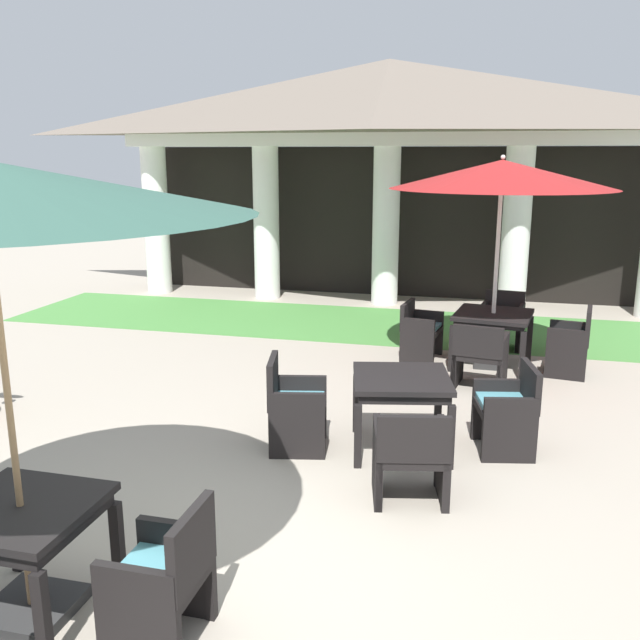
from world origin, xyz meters
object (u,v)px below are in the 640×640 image
patio_chair_mid_left_south (480,356)px  patio_table_mid_left (493,320)px  patio_chair_near_foreground_south (411,455)px  patio_chair_near_foreground_west (294,407)px  patio_chair_mid_left_east (571,344)px  patio_chair_mid_left_north (502,321)px  patio_table_mid_right (22,522)px  patio_chair_mid_left_west (420,331)px  patio_chair_mid_right_east (163,580)px  patio_chair_near_foreground_east (508,410)px  patio_umbrella_mid_left (502,176)px  patio_table_near_foreground (401,386)px

patio_chair_mid_left_south → patio_table_mid_left: bearing=90.0°
patio_chair_near_foreground_south → patio_chair_near_foreground_west: bearing=135.1°
patio_chair_mid_left_east → patio_chair_mid_left_north: size_ratio=1.09×
patio_table_mid_right → patio_chair_mid_left_south: bearing=62.5°
patio_chair_mid_left_north → patio_chair_near_foreground_west: bearing=72.8°
patio_chair_near_foreground_west → patio_chair_near_foreground_south: 1.47m
patio_table_mid_left → patio_chair_mid_left_south: 1.04m
patio_chair_mid_left_east → patio_chair_near_foreground_south: bearing=165.4°
patio_table_mid_left → patio_chair_mid_left_west: bearing=171.7°
patio_chair_mid_right_east → patio_chair_mid_left_north: bearing=-15.3°
patio_chair_mid_left_east → patio_chair_mid_left_south: bearing=134.9°
patio_chair_near_foreground_east → patio_umbrella_mid_left: patio_umbrella_mid_left is taller
patio_chair_mid_left_west → patio_chair_mid_left_south: 1.43m
patio_chair_mid_left_east → patio_umbrella_mid_left: bearing=90.0°
patio_chair_mid_left_north → patio_chair_mid_right_east: bearing=82.5°
patio_chair_near_foreground_south → patio_chair_mid_left_east: 4.23m
patio_chair_mid_left_west → patio_chair_mid_right_east: (-0.87, -6.25, 0.00)m
patio_chair_near_foreground_west → patio_chair_mid_right_east: 2.86m
patio_table_near_foreground → patio_chair_near_foreground_west: patio_chair_near_foreground_west is taller
patio_chair_near_foreground_south → patio_chair_mid_left_north: bearing=69.1°
patio_chair_near_foreground_west → patio_chair_mid_right_east: bearing=-11.6°
patio_chair_near_foreground_west → patio_chair_mid_left_north: patio_chair_near_foreground_west is taller
patio_chair_near_foreground_west → patio_chair_near_foreground_south: patio_chair_near_foreground_west is taller
patio_chair_near_foreground_south → patio_umbrella_mid_left: size_ratio=0.28×
patio_chair_mid_left_east → patio_chair_mid_left_west: bearing=90.0°
patio_chair_near_foreground_east → patio_chair_mid_right_east: 3.86m
patio_chair_mid_left_north → patio_chair_mid_right_east: patio_chair_mid_right_east is taller
patio_table_near_foreground → patio_chair_near_foreground_west: size_ratio=1.18×
patio_umbrella_mid_left → patio_chair_mid_left_north: (0.15, 1.00, -2.16)m
patio_chair_near_foreground_west → patio_chair_mid_left_west: bearing=153.5°
patio_chair_mid_left_west → patio_umbrella_mid_left: bearing=90.0°
patio_chair_near_foreground_east → patio_table_mid_left: (-0.15, 2.82, 0.23)m
patio_chair_near_foreground_east → patio_umbrella_mid_left: size_ratio=0.30×
patio_chair_near_foreground_west → patio_chair_mid_left_north: size_ratio=1.11×
patio_chair_mid_left_north → patio_chair_mid_left_east: bearing=135.1°
patio_chair_near_foreground_west → patio_chair_mid_left_east: bearing=125.2°
patio_chair_mid_right_east → patio_chair_mid_left_south: bearing=-18.1°
patio_chair_near_foreground_south → patio_table_mid_left: 4.11m
patio_chair_mid_left_west → patio_chair_mid_right_east: 6.31m
patio_chair_mid_left_east → patio_chair_mid_left_north: patio_chair_mid_left_east is taller
patio_chair_near_foreground_west → patio_umbrella_mid_left: patio_umbrella_mid_left is taller
patio_table_mid_left → patio_chair_mid_left_south: bearing=-98.3°
patio_table_mid_left → patio_umbrella_mid_left: 1.92m
patio_table_near_foreground → patio_chair_near_foreground_west: bearing=-168.1°
patio_chair_mid_left_south → patio_chair_mid_left_north: bearing=90.0°
patio_chair_mid_left_south → patio_chair_mid_right_east: patio_chair_mid_right_east is taller
patio_table_near_foreground → patio_umbrella_mid_left: bearing=74.1°
patio_chair_mid_left_east → patio_chair_mid_left_north: 1.43m
patio_chair_mid_left_west → patio_chair_mid_left_north: bearing=135.0°
patio_table_near_foreground → patio_umbrella_mid_left: patio_umbrella_mid_left is taller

